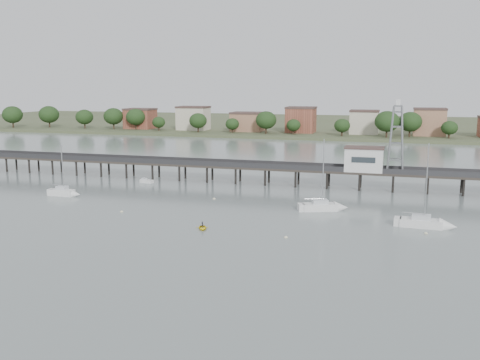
# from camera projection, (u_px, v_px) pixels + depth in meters

# --- Properties ---
(ground_plane) EXTENTS (500.00, 500.00, 0.00)m
(ground_plane) POSITION_uv_depth(u_px,v_px,m) (129.00, 267.00, 66.85)
(ground_plane) COLOR slate
(ground_plane) RESTS_ON ground
(pier) EXTENTS (150.00, 5.00, 5.50)m
(pier) POSITION_uv_depth(u_px,v_px,m) (252.00, 167.00, 122.91)
(pier) COLOR #2D2823
(pier) RESTS_ON ground
(pier_building) EXTENTS (8.40, 5.40, 5.30)m
(pier_building) POSITION_uv_depth(u_px,v_px,m) (364.00, 159.00, 115.54)
(pier_building) COLOR silver
(pier_building) RESTS_ON ground
(lattice_tower) EXTENTS (3.20, 3.20, 15.50)m
(lattice_tower) POSITION_uv_depth(u_px,v_px,m) (396.00, 139.00, 112.98)
(lattice_tower) COLOR slate
(lattice_tower) RESTS_ON ground
(sailboat_d) EXTENTS (8.85, 3.11, 14.33)m
(sailboat_d) POSITION_uv_depth(u_px,v_px,m) (431.00, 224.00, 85.10)
(sailboat_d) COLOR white
(sailboat_d) RESTS_ON ground
(sailboat_b) EXTENTS (6.58, 1.94, 11.04)m
(sailboat_b) POSITION_uv_depth(u_px,v_px,m) (66.00, 193.00, 109.53)
(sailboat_b) COLOR white
(sailboat_b) RESTS_ON ground
(sailboat_c) EXTENTS (8.64, 5.18, 13.74)m
(sailboat_c) POSITION_uv_depth(u_px,v_px,m) (327.00, 207.00, 96.96)
(sailboat_c) COLOR white
(sailboat_c) RESTS_ON ground
(white_tender) EXTENTS (3.35, 1.93, 1.22)m
(white_tender) POSITION_uv_depth(u_px,v_px,m) (146.00, 181.00, 124.33)
(white_tender) COLOR white
(white_tender) RESTS_ON ground
(yellow_dinghy) EXTENTS (2.00, 1.27, 2.71)m
(yellow_dinghy) POSITION_uv_depth(u_px,v_px,m) (202.00, 229.00, 84.49)
(yellow_dinghy) COLOR yellow
(yellow_dinghy) RESTS_ON ground
(dinghy_occupant) EXTENTS (0.73, 1.06, 0.24)m
(dinghy_occupant) POSITION_uv_depth(u_px,v_px,m) (202.00, 229.00, 84.49)
(dinghy_occupant) COLOR black
(dinghy_occupant) RESTS_ON ground
(mooring_buoys) EXTENTS (52.30, 23.51, 0.39)m
(mooring_buoys) POSITION_uv_depth(u_px,v_px,m) (272.00, 216.00, 92.35)
(mooring_buoys) COLOR beige
(mooring_buoys) RESTS_ON ground
(far_shore) EXTENTS (500.00, 170.00, 10.40)m
(far_shore) POSITION_uv_depth(u_px,v_px,m) (337.00, 125.00, 293.08)
(far_shore) COLOR #475133
(far_shore) RESTS_ON ground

